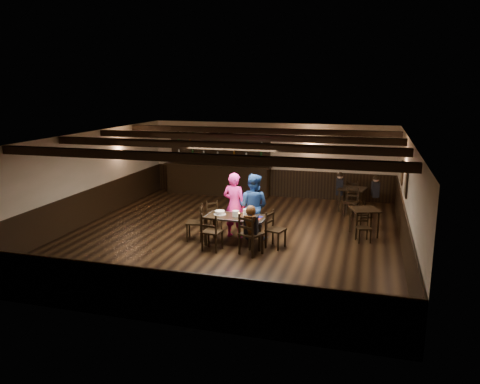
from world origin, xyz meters
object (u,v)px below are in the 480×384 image
(chair_near_left, at_px, (211,229))
(chair_near_right, at_px, (249,231))
(man_blue, at_px, (253,206))
(cake, at_px, (220,213))
(bar_counter, at_px, (218,175))
(dining_table, at_px, (236,219))
(woman_pink, at_px, (234,205))

(chair_near_left, bearing_deg, chair_near_right, -1.32)
(man_blue, relative_size, cake, 5.53)
(man_blue, bearing_deg, bar_counter, -52.34)
(dining_table, distance_m, chair_near_right, 0.87)
(dining_table, distance_m, woman_pink, 0.65)
(chair_near_left, height_order, cake, chair_near_left)
(woman_pink, bearing_deg, cake, 76.05)
(dining_table, xyz_separation_m, woman_pink, (-0.21, 0.57, 0.22))
(dining_table, height_order, bar_counter, bar_counter)
(woman_pink, distance_m, cake, 0.58)
(man_blue, xyz_separation_m, cake, (-0.75, -0.55, -0.09))
(chair_near_left, xyz_separation_m, bar_counter, (-1.81, 6.03, 0.17))
(chair_near_right, height_order, bar_counter, bar_counter)
(chair_near_left, distance_m, cake, 0.76)
(chair_near_right, relative_size, woman_pink, 0.58)
(chair_near_right, xyz_separation_m, bar_counter, (-2.78, 6.05, 0.13))
(dining_table, relative_size, woman_pink, 0.89)
(cake, xyz_separation_m, bar_counter, (-1.81, 5.31, -0.07))
(chair_near_left, relative_size, chair_near_right, 0.93)
(chair_near_right, bearing_deg, man_blue, 99.70)
(man_blue, height_order, bar_counter, bar_counter)
(man_blue, bearing_deg, chair_near_right, 109.06)
(woman_pink, bearing_deg, chair_near_left, 89.96)
(chair_near_left, relative_size, bar_counter, 0.23)
(bar_counter, bearing_deg, woman_pink, -66.84)
(dining_table, xyz_separation_m, man_blue, (0.30, 0.60, 0.21))
(woman_pink, relative_size, man_blue, 1.01)
(dining_table, height_order, cake, cake)
(woman_pink, bearing_deg, man_blue, -165.06)
(man_blue, bearing_deg, dining_table, 73.15)
(chair_near_left, xyz_separation_m, cake, (0.00, 0.72, 0.24))
(dining_table, relative_size, chair_near_left, 1.65)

